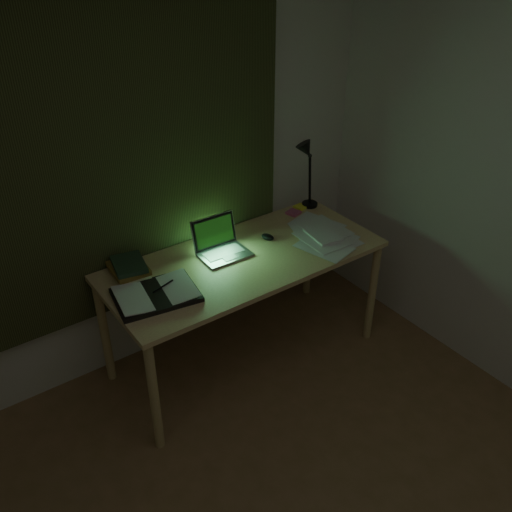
% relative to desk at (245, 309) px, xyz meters
% --- Properties ---
extents(wall_back, '(3.50, 0.00, 2.50)m').
position_rel_desk_xyz_m(wall_back, '(-0.61, 0.44, 0.88)').
color(wall_back, silver).
rests_on(wall_back, ground).
extents(curtain, '(2.20, 0.06, 2.00)m').
position_rel_desk_xyz_m(curtain, '(-0.61, 0.40, 1.08)').
color(curtain, '#2A2D16').
rests_on(curtain, wall_back).
extents(desk, '(1.64, 0.72, 0.75)m').
position_rel_desk_xyz_m(desk, '(0.00, 0.00, 0.00)').
color(desk, tan).
rests_on(desk, floor).
extents(laptop, '(0.29, 0.32, 0.20)m').
position_rel_desk_xyz_m(laptop, '(-0.08, 0.08, 0.48)').
color(laptop, '#AFAFB3').
rests_on(laptop, desk).
extents(open_textbook, '(0.46, 0.36, 0.04)m').
position_rel_desk_xyz_m(open_textbook, '(-0.59, -0.05, 0.39)').
color(open_textbook, silver).
rests_on(open_textbook, desk).
extents(book_stack, '(0.23, 0.25, 0.09)m').
position_rel_desk_xyz_m(book_stack, '(-0.61, 0.22, 0.42)').
color(book_stack, silver).
rests_on(book_stack, desk).
extents(loose_papers, '(0.46, 0.48, 0.02)m').
position_rel_desk_xyz_m(loose_papers, '(0.47, -0.07, 0.38)').
color(loose_papers, silver).
rests_on(loose_papers, desk).
extents(mouse, '(0.07, 0.10, 0.03)m').
position_rel_desk_xyz_m(mouse, '(0.24, 0.09, 0.39)').
color(mouse, black).
rests_on(mouse, desk).
extents(sticky_yellow, '(0.08, 0.08, 0.02)m').
position_rel_desk_xyz_m(sticky_yellow, '(0.66, 0.29, 0.38)').
color(sticky_yellow, '#FFF735').
rests_on(sticky_yellow, desk).
extents(sticky_pink, '(0.10, 0.10, 0.02)m').
position_rel_desk_xyz_m(sticky_pink, '(0.57, 0.26, 0.38)').
color(sticky_pink, '#D55381').
rests_on(sticky_pink, desk).
extents(desk_lamp, '(0.42, 0.35, 0.56)m').
position_rel_desk_xyz_m(desk_lamp, '(0.74, 0.29, 0.66)').
color(desk_lamp, black).
rests_on(desk_lamp, desk).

